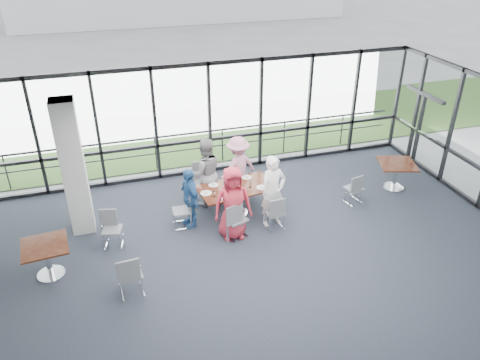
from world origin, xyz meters
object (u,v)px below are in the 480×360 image
object	(u,v)px
side_table_right	(397,167)
chair_spare_lb	(112,230)
diner_near_left	(233,203)
diner_near_right	(273,191)
chair_main_nl	(235,219)
chair_main_nr	(274,212)
chair_spare_la	(130,274)
main_table	(236,192)
structural_column	(74,169)
side_table_left	(45,250)
diner_end	(190,198)
diner_far_left	(205,173)
chair_spare_r	(354,188)
chair_main_fl	(202,183)
diner_far_right	(238,167)
chair_main_fr	(239,175)
chair_main_end	(182,211)

from	to	relation	value
side_table_right	chair_spare_lb	xyz separation A→B (m)	(-7.49, -0.41, -0.23)
diner_near_left	diner_near_right	size ratio (longest dim) A/B	1.00
diner_near_left	chair_main_nl	xyz separation A→B (m)	(0.05, -0.03, -0.41)
chair_main_nr	chair_spare_la	world-z (taller)	chair_spare_la
chair_spare_la	main_table	bearing A→B (deg)	32.92
structural_column	side_table_right	world-z (taller)	structural_column
structural_column	chair_main_nl	size ratio (longest dim) A/B	3.41
side_table_left	chair_main_nr	size ratio (longest dim) A/B	1.12
chair_main_nl	chair_spare_la	world-z (taller)	chair_main_nl
structural_column	diner_end	xyz separation A→B (m)	(2.45, -0.58, -0.85)
diner_far_left	chair_spare_r	xyz separation A→B (m)	(3.64, -1.05, -0.50)
structural_column	side_table_right	bearing A→B (deg)	-3.30
chair_main_fl	diner_near_right	bearing A→B (deg)	123.14
structural_column	diner_far_right	distance (m)	4.03
chair_main_nl	chair_main_fl	bearing A→B (deg)	80.54
diner_far_right	chair_main_fl	bearing A→B (deg)	-24.42
main_table	chair_main_fl	world-z (taller)	chair_main_fl
chair_spare_r	chair_main_fr	bearing A→B (deg)	138.87
main_table	side_table_left	xyz separation A→B (m)	(-4.33, -1.11, 0.02)
side_table_right	diner_far_right	xyz separation A→B (m)	(-4.18, 0.89, 0.19)
chair_spare_la	chair_spare_lb	bearing A→B (deg)	92.94
diner_far_left	chair_main_nr	xyz separation A→B (m)	(1.28, -1.52, -0.48)
chair_main_fl	chair_spare_lb	distance (m)	2.73
diner_near_left	diner_far_left	world-z (taller)	diner_far_left
chair_spare_la	chair_main_nl	bearing A→B (deg)	21.40
main_table	diner_far_left	world-z (taller)	diner_far_left
chair_main_nl	chair_spare_r	world-z (taller)	chair_main_nl
diner_near_left	chair_main_end	world-z (taller)	diner_near_left
diner_near_right	chair_spare_lb	size ratio (longest dim) A/B	2.13
main_table	diner_far_left	size ratio (longest dim) A/B	1.08
diner_near_right	chair_main_fl	distance (m)	2.12
chair_main_fl	chair_spare_lb	xyz separation A→B (m)	(-2.36, -1.37, -0.08)
structural_column	main_table	size ratio (longest dim) A/B	1.64
chair_main_fr	chair_spare_r	bearing A→B (deg)	130.07
side_table_left	chair_main_fr	world-z (taller)	chair_main_fr
diner_far_left	diner_near_right	bearing A→B (deg)	134.46
diner_near_left	chair_main_nl	bearing A→B (deg)	-28.50
side_table_right	diner_far_left	size ratio (longest dim) A/B	0.65
chair_main_nr	chair_spare_lb	xyz separation A→B (m)	(-3.68, 0.41, -0.01)
diner_far_right	chair_main_fr	size ratio (longest dim) A/B	1.76
side_table_left	chair_main_fr	distance (m)	5.18
chair_main_end	chair_spare_la	bearing A→B (deg)	-33.06
structural_column	side_table_right	distance (m)	8.19
diner_end	chair_main_nl	distance (m)	1.20
chair_main_end	chair_spare_lb	size ratio (longest dim) A/B	1.01
chair_spare_la	diner_far_left	bearing A→B (deg)	47.56
chair_main_end	chair_spare_r	distance (m)	4.43
main_table	diner_far_left	xyz separation A→B (m)	(-0.61, 0.66, 0.29)
main_table	chair_main_fr	xyz separation A→B (m)	(0.38, 1.04, -0.14)
diner_near_left	chair_spare_lb	bearing A→B (deg)	172.66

